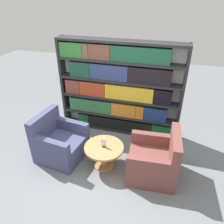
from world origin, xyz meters
The scene contains 6 objects.
ground_plane centered at (0.00, 0.00, 0.00)m, with size 14.00×14.00×0.00m, color slate.
bookshelf centered at (-0.02, 1.41, 1.03)m, with size 2.65×0.30×2.08m.
armchair_left centered at (-0.89, 0.19, 0.31)m, with size 0.93×0.91×0.91m.
armchair_right centered at (0.96, 0.19, 0.31)m, with size 0.88×0.87×0.91m.
coffee_table centered at (0.03, 0.16, 0.32)m, with size 0.72×0.72×0.45m.
table_sign centered at (0.03, 0.16, 0.52)m, with size 0.10×0.06×0.18m.
Camera 1 is at (1.02, -2.78, 3.00)m, focal length 35.00 mm.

